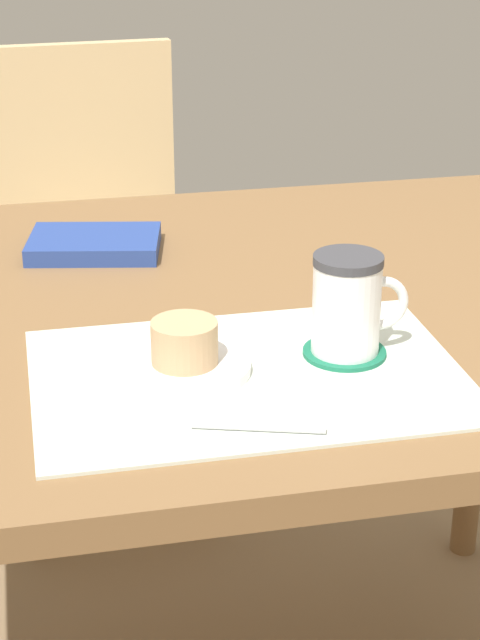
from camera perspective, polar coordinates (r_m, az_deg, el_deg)
dining_table at (r=1.38m, az=0.02°, el=-1.67°), size 1.18×0.90×0.75m
wooden_chair at (r=2.18m, az=-7.84°, el=3.06°), size 0.44×0.44×0.92m
placemat at (r=1.15m, az=0.42°, el=-2.99°), size 0.46×0.32×0.00m
pastry_plate at (r=1.15m, az=-2.95°, el=-2.53°), size 0.14×0.14×0.01m
pastry at (r=1.13m, az=-2.98°, el=-1.20°), size 0.07×0.07×0.05m
coffee_coaster at (r=1.19m, az=5.59°, el=-1.73°), size 0.09×0.09×0.00m
coffee_mug at (r=1.17m, az=5.82°, el=0.87°), size 0.11×0.08×0.11m
teaspoon at (r=1.04m, az=0.99°, el=-5.71°), size 0.13×0.05×0.01m
small_book at (r=1.51m, az=-7.77°, el=4.04°), size 0.20×0.16×0.02m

